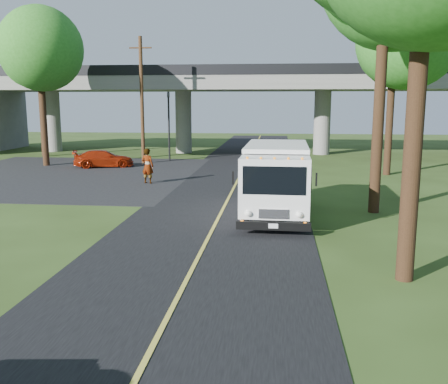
# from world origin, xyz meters

# --- Properties ---
(ground) EXTENTS (120.00, 120.00, 0.00)m
(ground) POSITION_xyz_m (0.00, 0.00, 0.00)
(ground) COLOR #2B3D15
(ground) RESTS_ON ground
(road) EXTENTS (7.00, 90.00, 0.02)m
(road) POSITION_xyz_m (0.00, 10.00, 0.01)
(road) COLOR black
(road) RESTS_ON ground
(parking_lot) EXTENTS (16.00, 18.00, 0.01)m
(parking_lot) POSITION_xyz_m (-11.00, 18.00, 0.01)
(parking_lot) COLOR black
(parking_lot) RESTS_ON ground
(lane_line) EXTENTS (0.12, 90.00, 0.01)m
(lane_line) POSITION_xyz_m (0.00, 10.00, 0.03)
(lane_line) COLOR gold
(lane_line) RESTS_ON road
(overpass) EXTENTS (54.00, 10.00, 7.30)m
(overpass) POSITION_xyz_m (0.00, 32.00, 4.56)
(overpass) COLOR slate
(overpass) RESTS_ON ground
(traffic_signal) EXTENTS (0.18, 0.22, 5.20)m
(traffic_signal) POSITION_xyz_m (-6.00, 26.00, 3.20)
(traffic_signal) COLOR black
(traffic_signal) RESTS_ON ground
(utility_pole) EXTENTS (1.60, 0.26, 9.00)m
(utility_pole) POSITION_xyz_m (-7.50, 24.00, 4.59)
(utility_pole) COLOR #472D19
(utility_pole) RESTS_ON ground
(tree_right_far) EXTENTS (5.77, 5.67, 10.99)m
(tree_right_far) POSITION_xyz_m (9.21, 19.84, 8.30)
(tree_right_far) COLOR #382314
(tree_right_far) RESTS_ON ground
(tree_left_lot) EXTENTS (5.60, 5.50, 10.50)m
(tree_left_lot) POSITION_xyz_m (-13.79, 21.84, 7.90)
(tree_left_lot) COLOR #382314
(tree_left_lot) RESTS_ON ground
(tree_left_far) EXTENTS (5.26, 5.16, 9.89)m
(tree_left_far) POSITION_xyz_m (-16.79, 27.84, 7.45)
(tree_left_far) COLOR #382314
(tree_left_far) RESTS_ON ground
(step_van) EXTENTS (2.58, 6.71, 2.80)m
(step_van) POSITION_xyz_m (2.20, 7.98, 1.52)
(step_van) COLOR white
(step_van) RESTS_ON ground
(red_sedan) EXTENTS (4.39, 2.91, 1.18)m
(red_sedan) POSITION_xyz_m (-9.68, 21.65, 0.59)
(red_sedan) COLOR #982109
(red_sedan) RESTS_ON ground
(pedestrian) EXTENTS (0.82, 0.66, 1.96)m
(pedestrian) POSITION_xyz_m (-4.86, 15.12, 0.98)
(pedestrian) COLOR gray
(pedestrian) RESTS_ON ground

